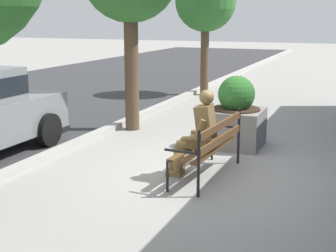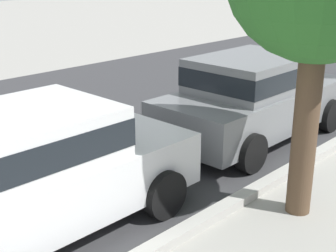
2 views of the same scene
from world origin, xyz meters
name	(u,v)px [view 1 (image 1 of 2)]	position (x,y,z in m)	size (l,w,h in m)	color
ground_plane	(210,175)	(0.00, 0.00, 0.00)	(80.00, 80.00, 0.00)	#9E9B93
curb_stone	(54,153)	(0.00, 2.90, 0.06)	(60.00, 0.20, 0.12)	#B2AFA8
park_bench	(211,143)	(-0.08, -0.03, 0.54)	(1.83, 0.66, 0.95)	brown
bronze_statue_seated	(197,135)	(-0.14, 0.19, 0.67)	(0.62, 0.78, 1.37)	olive
concrete_planter	(236,117)	(1.86, 0.07, 0.57)	(1.01, 1.01, 1.36)	gray
street_tree_far_corner	(206,2)	(7.63, 2.53, 2.85)	(1.87, 1.87, 3.83)	brown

